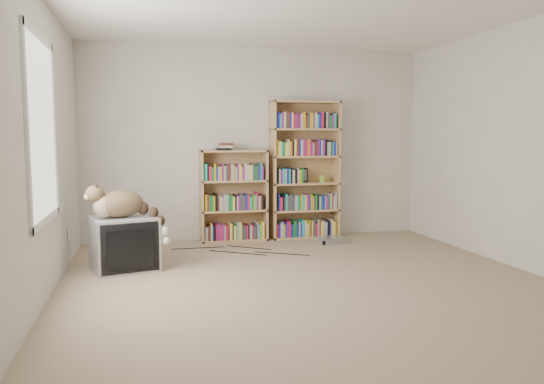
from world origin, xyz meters
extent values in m
cube|color=tan|center=(0.00, 0.00, 0.00)|extent=(4.50, 5.00, 0.01)
cube|color=silver|center=(0.00, 2.50, 1.25)|extent=(4.50, 0.02, 2.50)
cube|color=silver|center=(0.00, -2.50, 1.25)|extent=(4.50, 0.02, 2.50)
cube|color=silver|center=(-2.25, 0.00, 1.25)|extent=(0.02, 5.00, 2.50)
cube|color=silver|center=(2.25, 0.00, 1.25)|extent=(0.02, 5.00, 2.50)
cube|color=white|center=(-2.24, 0.20, 1.40)|extent=(0.02, 1.22, 1.52)
cube|color=gray|center=(-1.67, 1.11, 0.27)|extent=(0.73, 0.69, 0.53)
cube|color=black|center=(-1.60, 0.85, 0.27)|extent=(0.55, 0.17, 0.49)
cube|color=black|center=(-1.60, 0.83, 0.26)|extent=(0.44, 0.13, 0.37)
cube|color=black|center=(-1.70, 1.22, 0.26)|extent=(0.43, 0.39, 0.32)
ellipsoid|color=#362516|center=(-1.71, 1.11, 0.67)|extent=(0.59, 0.49, 0.28)
ellipsoid|color=#362516|center=(-1.59, 1.16, 0.66)|extent=(0.30, 0.32, 0.20)
ellipsoid|color=tan|center=(-1.86, 1.03, 0.66)|extent=(0.25, 0.25, 0.23)
ellipsoid|color=#362516|center=(-1.93, 1.01, 0.79)|extent=(0.23, 0.22, 0.17)
sphere|color=beige|center=(-1.99, 0.99, 0.76)|extent=(0.09, 0.09, 0.07)
cone|color=black|center=(-1.91, 0.98, 0.87)|extent=(0.09, 0.10, 0.09)
cone|color=black|center=(-1.95, 1.07, 0.87)|extent=(0.09, 0.10, 0.09)
cube|color=tan|center=(0.18, 2.34, 0.90)|extent=(0.03, 0.30, 1.81)
cube|color=tan|center=(1.06, 2.34, 0.90)|extent=(0.02, 0.30, 1.81)
cube|color=tan|center=(0.62, 2.48, 0.90)|extent=(0.90, 0.03, 1.81)
cube|color=tan|center=(0.62, 2.34, 1.79)|extent=(0.90, 0.30, 0.02)
cube|color=tan|center=(0.62, 2.34, 0.01)|extent=(0.90, 0.30, 0.03)
cube|color=tan|center=(0.62, 2.34, 0.37)|extent=(0.90, 0.30, 0.03)
cube|color=tan|center=(0.62, 2.34, 0.72)|extent=(0.90, 0.30, 0.02)
cube|color=tan|center=(0.62, 2.34, 1.08)|extent=(0.90, 0.30, 0.02)
cube|color=tan|center=(0.62, 2.34, 1.44)|extent=(0.90, 0.30, 0.02)
cube|color=red|center=(0.62, 2.34, 0.12)|extent=(0.82, 0.24, 0.19)
cube|color=#18219E|center=(0.62, 2.34, 0.48)|extent=(0.82, 0.24, 0.19)
cube|color=#147431|center=(0.62, 2.34, 0.83)|extent=(0.82, 0.24, 0.19)
cube|color=#B9B098|center=(0.62, 2.34, 1.19)|extent=(0.82, 0.24, 0.19)
cube|color=black|center=(0.62, 2.34, 1.54)|extent=(0.82, 0.24, 0.19)
cube|color=tan|center=(-0.75, 2.34, 0.59)|extent=(0.02, 0.30, 1.17)
cube|color=tan|center=(0.08, 2.34, 0.59)|extent=(0.02, 0.30, 1.17)
cube|color=tan|center=(-0.34, 2.48, 0.59)|extent=(0.85, 0.03, 1.17)
cube|color=tan|center=(-0.34, 2.34, 1.16)|extent=(0.85, 0.30, 0.02)
cube|color=tan|center=(-0.34, 2.34, 0.01)|extent=(0.85, 0.30, 0.03)
cube|color=tan|center=(-0.34, 2.34, 0.40)|extent=(0.85, 0.30, 0.03)
cube|color=tan|center=(-0.34, 2.34, 0.78)|extent=(0.85, 0.30, 0.02)
cube|color=red|center=(-0.34, 2.34, 0.12)|extent=(0.77, 0.24, 0.19)
cube|color=#18219E|center=(-0.34, 2.34, 0.50)|extent=(0.77, 0.24, 0.19)
cube|color=#147431|center=(-0.34, 2.34, 0.89)|extent=(0.77, 0.24, 0.19)
cube|color=red|center=(-0.46, 2.30, 1.22)|extent=(0.21, 0.28, 0.09)
cylinder|color=#8BB032|center=(0.86, 2.34, 0.78)|extent=(0.08, 0.08, 0.09)
cube|color=black|center=(0.62, 2.44, 0.83)|extent=(0.14, 0.05, 0.19)
cube|color=#9F9FA3|center=(0.84, 1.87, 0.04)|extent=(0.41, 0.34, 0.08)
cube|color=silver|center=(-2.24, 1.46, 0.32)|extent=(0.01, 0.08, 0.13)
camera|label=1|loc=(-1.45, -4.38, 1.34)|focal=35.00mm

